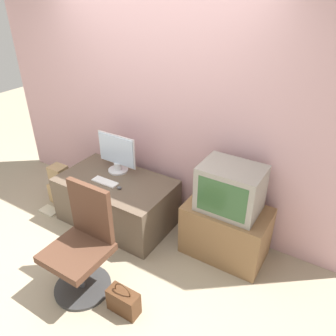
{
  "coord_description": "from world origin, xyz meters",
  "views": [
    {
      "loc": [
        1.9,
        -1.48,
        2.47
      ],
      "look_at": [
        0.36,
        1.0,
        0.8
      ],
      "focal_mm": 35.0,
      "sensor_mm": 36.0,
      "label": 1
    }
  ],
  "objects": [
    {
      "name": "mouse",
      "position": [
        -0.07,
        0.72,
        0.56
      ],
      "size": [
        0.05,
        0.04,
        0.03
      ],
      "color": "#4C4C51",
      "rests_on": "desk"
    },
    {
      "name": "ground_plane",
      "position": [
        0.0,
        0.0,
        0.0
      ],
      "size": [
        12.0,
        12.0,
        0.0
      ],
      "primitive_type": "plane",
      "color": "tan"
    },
    {
      "name": "crt_tv",
      "position": [
        1.05,
        0.99,
        0.79
      ],
      "size": [
        0.57,
        0.43,
        0.46
      ],
      "color": "gray",
      "rests_on": "side_stand"
    },
    {
      "name": "main_monitor",
      "position": [
        -0.32,
        1.01,
        0.77
      ],
      "size": [
        0.5,
        0.23,
        0.45
      ],
      "color": "silver",
      "rests_on": "desk"
    },
    {
      "name": "desk",
      "position": [
        -0.22,
        0.83,
        0.27
      ],
      "size": [
        1.28,
        0.76,
        0.55
      ],
      "color": "brown",
      "rests_on": "ground_plane"
    },
    {
      "name": "keyboard",
      "position": [
        -0.29,
        0.74,
        0.55
      ],
      "size": [
        0.31,
        0.11,
        0.01
      ],
      "color": "white",
      "rests_on": "desk"
    },
    {
      "name": "book",
      "position": [
        -1.04,
        0.5,
        0.01
      ],
      "size": [
        0.23,
        0.15,
        0.02
      ],
      "color": "beige",
      "rests_on": "ground_plane"
    },
    {
      "name": "side_stand",
      "position": [
        1.05,
        0.99,
        0.28
      ],
      "size": [
        0.82,
        0.5,
        0.56
      ],
      "color": "olive",
      "rests_on": "ground_plane"
    },
    {
      "name": "wall_back",
      "position": [
        0.0,
        1.32,
        1.3
      ],
      "size": [
        4.4,
        0.05,
        2.6
      ],
      "color": "#CC9EA3",
      "rests_on": "ground_plane"
    },
    {
      "name": "cardboard_box_upper",
      "position": [
        -1.05,
        0.74,
        0.39
      ],
      "size": [
        0.2,
        0.17,
        0.27
      ],
      "color": "#A3845B",
      "rests_on": "cardboard_box_lower"
    },
    {
      "name": "cardboard_box_lower",
      "position": [
        -1.05,
        0.74,
        0.13
      ],
      "size": [
        0.32,
        0.18,
        0.25
      ],
      "color": "tan",
      "rests_on": "ground_plane"
    },
    {
      "name": "office_chair",
      "position": [
        0.14,
        -0.06,
        0.44
      ],
      "size": [
        0.51,
        0.51,
        1.01
      ],
      "color": "#333333",
      "rests_on": "ground_plane"
    },
    {
      "name": "handbag",
      "position": [
        0.61,
        -0.12,
        0.12
      ],
      "size": [
        0.28,
        0.13,
        0.32
      ],
      "color": "#4C2D19",
      "rests_on": "ground_plane"
    }
  ]
}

